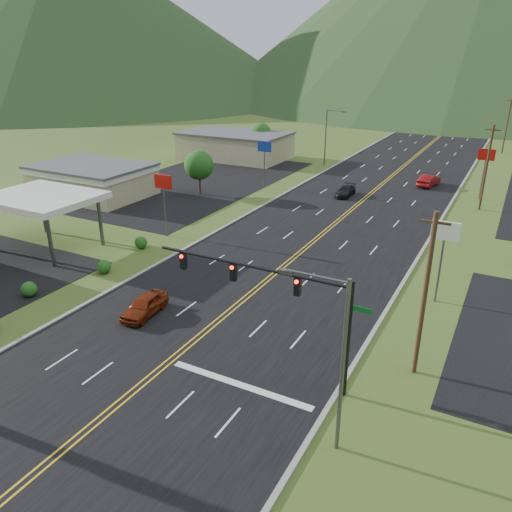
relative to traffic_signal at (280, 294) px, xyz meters
The scene contains 19 objects.
traffic_signal is the anchor object (origin of this frame).
streetlight_east 6.17m from the traffic_signal, 40.39° to the right, with size 3.28×0.25×9.00m.
streetlight_west 58.88m from the traffic_signal, 107.97° to the left, with size 3.28×0.25×9.00m.
gas_canopy 29.59m from the traffic_signal, 164.30° to the left, with size 10.00×8.00×5.30m.
building_west_mid 45.46m from the traffic_signal, 148.05° to the left, with size 14.40×10.40×4.10m.
building_west_far 64.15m from the traffic_signal, 122.56° to the left, with size 18.40×11.40×4.50m.
pole_sign_west_a 26.00m from the traffic_signal, 142.00° to the left, with size 2.00×0.18×6.40m.
pole_sign_west_b 43.17m from the traffic_signal, 118.32° to the left, with size 2.00×0.18×6.40m.
pole_sign_east_a 15.45m from the traffic_signal, 65.05° to the left, with size 2.00×0.18×6.40m.
pole_sign_east_b 46.47m from the traffic_signal, 81.94° to the left, with size 2.00×0.18×6.40m.
tree_west_a 40.80m from the traffic_signal, 130.50° to the left, with size 3.84×3.84×5.82m.
tree_west_b 66.01m from the traffic_signal, 118.49° to the left, with size 3.84×3.84×5.82m.
utility_pole_a 8.08m from the traffic_signal, 29.72° to the left, with size 1.60×0.28×10.00m.
utility_pole_b 41.60m from the traffic_signal, 80.29° to the left, with size 1.60×0.28×10.00m.
utility_pole_c 81.31m from the traffic_signal, 85.05° to the left, with size 1.60×0.28×10.00m.
mountain_nw 206.68m from the traffic_signal, 139.05° to the left, with size 190.00×190.00×60.00m, color #1F3719.
car_red_near 12.65m from the traffic_signal, behind, with size 1.73×4.30×1.47m, color maroon.
car_dark_mid 40.45m from the traffic_signal, 103.15° to the left, with size 1.80×4.43×1.29m, color black.
car_red_far 49.80m from the traffic_signal, 90.51° to the left, with size 1.73×4.95×1.63m, color maroon.
Camera 1 is at (16.87, -8.33, 17.77)m, focal length 35.00 mm.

